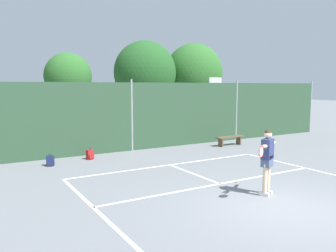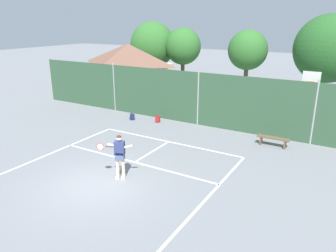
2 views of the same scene
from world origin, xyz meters
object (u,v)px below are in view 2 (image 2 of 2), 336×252
Objects in this scene: tennis_player at (119,153)px; courtside_bench at (273,140)px; basketball_hoop at (309,94)px; backpack_red at (158,119)px; backpack_navy at (132,117)px; tennis_ball at (143,165)px.

tennis_player is 8.10m from courtside_bench.
basketball_hoop reaches higher than backpack_red.
backpack_red is 7.26m from courtside_bench.
tennis_ball is at bearing -49.40° from backpack_navy.
tennis_player is 1.16× the size of courtside_bench.
basketball_hoop is 1.91× the size of tennis_player.
backpack_navy is at bearing 130.60° from tennis_ball.
basketball_hoop is 7.67× the size of backpack_red.
tennis_ball is at bearing -63.20° from backpack_red.
tennis_ball is 0.14× the size of backpack_red.
backpack_navy is (-10.03, -2.62, -2.12)m from basketball_hoop.
tennis_ball is at bearing -124.09° from basketball_hoop.
backpack_navy is at bearing 179.65° from courtside_bench.
tennis_player is (-5.57, -9.38, -1.20)m from basketball_hoop.
backpack_navy is 8.94m from courtside_bench.
basketball_hoop is at bearing 55.91° from tennis_ball.
courtside_bench is at bearing -3.53° from backpack_red.
courtside_bench reaches higher than backpack_navy.
backpack_red is (-2.76, 7.16, -0.92)m from tennis_player.
backpack_red is at bearing -165.03° from basketball_hoop.
basketball_hoop is 2.22× the size of courtside_bench.
tennis_player reaches higher than backpack_navy.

